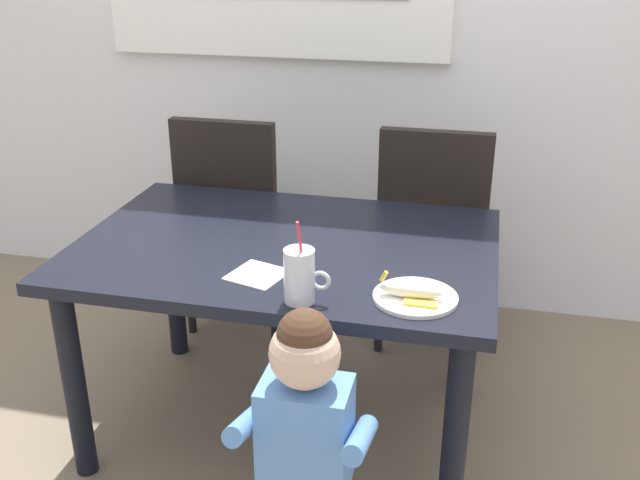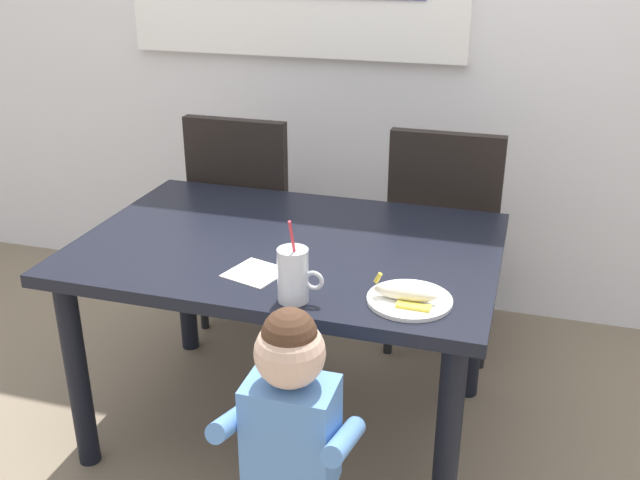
{
  "view_description": "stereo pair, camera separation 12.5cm",
  "coord_description": "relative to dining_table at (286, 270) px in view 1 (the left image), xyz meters",
  "views": [
    {
      "loc": [
        0.59,
        -2.03,
        1.63
      ],
      "look_at": [
        0.13,
        -0.09,
        0.77
      ],
      "focal_mm": 40.5,
      "sensor_mm": 36.0,
      "label": 1
    },
    {
      "loc": [
        0.71,
        -2.0,
        1.63
      ],
      "look_at": [
        0.13,
        -0.09,
        0.77
      ],
      "focal_mm": 40.5,
      "sensor_mm": 36.0,
      "label": 2
    }
  ],
  "objects": [
    {
      "name": "snack_plate",
      "position": [
        0.44,
        -0.29,
        0.1
      ],
      "size": [
        0.23,
        0.23,
        0.01
      ],
      "primitive_type": "cylinder",
      "color": "white",
      "rests_on": "dining_table"
    },
    {
      "name": "ground_plane",
      "position": [
        0.0,
        0.0,
        -0.62
      ],
      "size": [
        24.0,
        24.0,
        0.0
      ],
      "primitive_type": "plane",
      "color": "#7A6B56"
    },
    {
      "name": "toddler_standing",
      "position": [
        0.23,
        -0.64,
        -0.09
      ],
      "size": [
        0.33,
        0.24,
        0.84
      ],
      "color": "#3F4760",
      "rests_on": "ground"
    },
    {
      "name": "paper_napkin",
      "position": [
        -0.01,
        -0.25,
        0.1
      ],
      "size": [
        0.19,
        0.19,
        0.0
      ],
      "primitive_type": "cube",
      "rotation": [
        0.0,
        0.0,
        -0.28
      ],
      "color": "white",
      "rests_on": "dining_table"
    },
    {
      "name": "dining_chair_right",
      "position": [
        0.42,
        0.68,
        -0.07
      ],
      "size": [
        0.44,
        0.44,
        0.96
      ],
      "rotation": [
        0.0,
        0.0,
        3.14
      ],
      "color": "black",
      "rests_on": "ground"
    },
    {
      "name": "dining_table",
      "position": [
        0.0,
        0.0,
        0.0
      ],
      "size": [
        1.33,
        0.91,
        0.71
      ],
      "color": "black",
      "rests_on": "ground"
    },
    {
      "name": "dining_chair_left",
      "position": [
        -0.4,
        0.64,
        -0.07
      ],
      "size": [
        0.44,
        0.45,
        0.96
      ],
      "rotation": [
        0.0,
        0.0,
        3.14
      ],
      "color": "black",
      "rests_on": "ground"
    },
    {
      "name": "milk_cup",
      "position": [
        0.14,
        -0.37,
        0.16
      ],
      "size": [
        0.13,
        0.09,
        0.25
      ],
      "color": "silver",
      "rests_on": "dining_table"
    },
    {
      "name": "peeled_banana",
      "position": [
        0.44,
        -0.31,
        0.13
      ],
      "size": [
        0.17,
        0.11,
        0.07
      ],
      "rotation": [
        0.0,
        0.0,
        -0.03
      ],
      "color": "#F4EAC6",
      "rests_on": "snack_plate"
    }
  ]
}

